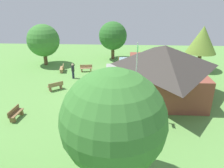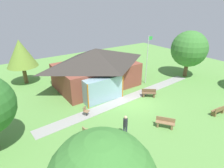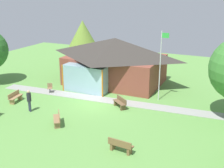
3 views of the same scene
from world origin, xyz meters
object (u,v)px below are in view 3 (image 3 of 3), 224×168
Objects in this scene: bench_front_center at (57,119)px; bench_rear_near_path at (120,103)px; bench_mid_left at (15,97)px; pavilion at (114,60)px; visitor_strolling_lawn at (29,99)px; flagpole at (161,63)px; patio_chair_west at (50,88)px; tree_behind_pavilion_left at (83,34)px; bench_front_right at (121,146)px.

bench_rear_near_path is (2.78, 4.62, 0.00)m from bench_front_center.
pavilion is at bearing 139.00° from bench_mid_left.
bench_rear_near_path is 0.83× the size of visitor_strolling_lawn.
flagpole is 4.03× the size of bench_front_center.
flagpole is 12.45m from bench_mid_left.
visitor_strolling_lawn is at bearing 69.28° from bench_rear_near_path.
bench_front_center is 3.50m from visitor_strolling_lawn.
tree_behind_pavilion_left is at bearing -105.43° from patio_chair_west.
flagpole reaches higher than tree_behind_pavilion_left.
visitor_strolling_lawn is at bearing -75.57° from tree_behind_pavilion_left.
pavilion is at bearing -35.68° from bench_front_center.
flagpole is (5.44, -2.72, 0.88)m from pavilion.
flagpole is 4.07× the size of bench_rear_near_path.
visitor_strolling_lawn reaches higher than bench_front_right.
bench_mid_left is 2.71m from visitor_strolling_lawn.
patio_chair_west is at bearing -166.16° from flagpole.
bench_rear_near_path is at bearing -128.89° from flagpole.
flagpole reaches higher than visitor_strolling_lawn.
patio_chair_west is 0.16× the size of tree_behind_pavilion_left.
bench_front_right is at bearing 151.95° from bench_rear_near_path.
visitor_strolling_lawn is 15.74m from tree_behind_pavilion_left.
pavilion is 9.79m from visitor_strolling_lawn.
pavilion reaches higher than bench_front_right.
patio_chair_west reaches higher than bench_front_right.
pavilion is 1.71× the size of flagpole.
bench_front_right is at bearing 10.69° from visitor_strolling_lawn.
tree_behind_pavilion_left is at bearing -10.32° from bench_rear_near_path.
bench_front_center is 6.07m from bench_mid_left.
visitor_strolling_lawn is (2.41, -1.07, 0.62)m from bench_mid_left.
bench_front_center is (-5.13, -7.54, -2.83)m from flagpole.
bench_front_center is at bearing 9.25° from visitor_strolling_lawn.
pavilion is 6.14m from flagpole.
tree_behind_pavilion_left is at bearing 178.41° from bench_mid_left.
visitor_strolling_lawn is at bearing 169.07° from bench_front_right.
flagpole reaches higher than bench_front_right.
bench_front_right is at bearing -88.34° from flagpole.
bench_mid_left is 14.41m from tree_behind_pavilion_left.
bench_mid_left is at bearing 32.37° from bench_front_center.
bench_mid_left is 1.80× the size of patio_chair_west.
patio_chair_west is 11.68m from tree_behind_pavilion_left.
bench_front_right is (0.26, -9.00, -2.83)m from flagpole.
bench_mid_left is 8.85m from bench_rear_near_path.
bench_front_center is 1.01× the size of bench_rear_near_path.
bench_front_center is 5.59m from bench_front_right.
bench_front_right is at bearing -54.38° from tree_behind_pavilion_left.
bench_front_right is at bearing 116.46° from patio_chair_west.
flagpole reaches higher than bench_mid_left.
visitor_strolling_lawn is at bearing -142.32° from flagpole.
bench_rear_near_path is 7.07m from visitor_strolling_lawn.
bench_front_center is 0.94× the size of bench_mid_left.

